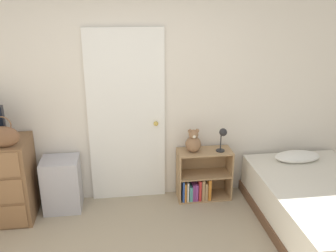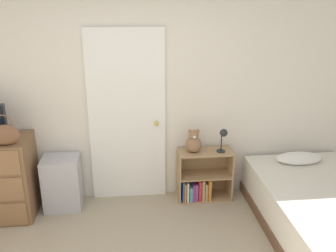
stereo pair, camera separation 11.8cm
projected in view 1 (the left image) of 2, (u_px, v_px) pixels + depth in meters
The scene contains 8 objects.
wall_back at pixel (127, 95), 4.26m from camera, with size 10.00×0.06×2.55m.
door_closed at pixel (127, 118), 4.30m from camera, with size 0.88×0.09×2.04m.
handbag at pixel (4, 136), 3.72m from camera, with size 0.31×0.12×0.33m.
storage_bin at pixel (62, 184), 4.28m from camera, with size 0.42×0.36×0.62m.
bookshelf at pixel (201, 180), 4.54m from camera, with size 0.64×0.29×0.62m.
teddy_bear at pixel (193, 142), 4.35m from camera, with size 0.18×0.18×0.28m.
desk_lamp at pixel (223, 135), 4.33m from camera, with size 0.12×0.11×0.29m.
bed at pixel (323, 208), 3.94m from camera, with size 1.22×1.90×0.59m.
Camera 1 is at (-0.09, -2.21, 2.40)m, focal length 40.00 mm.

